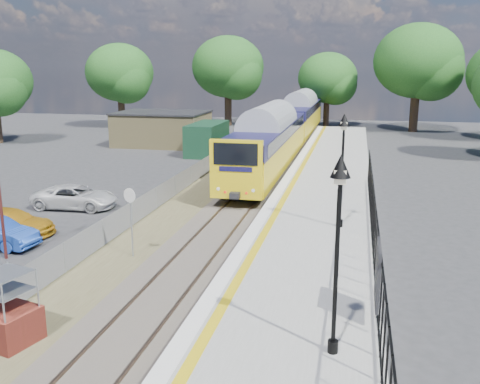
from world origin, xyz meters
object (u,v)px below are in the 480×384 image
(victorian_lamp_north, at_px, (343,144))
(car_yellow, at_px, (10,222))
(brick_plinth, at_px, (8,310))
(car_white, at_px, (75,197))
(victorian_lamp_south, at_px, (339,209))
(speed_sign, at_px, (131,211))
(train, at_px, (288,125))

(victorian_lamp_north, height_order, car_yellow, victorian_lamp_north)
(brick_plinth, xyz_separation_m, car_white, (-5.41, 13.20, -0.39))
(brick_plinth, distance_m, car_yellow, 10.33)
(victorian_lamp_north, bearing_deg, victorian_lamp_south, -88.85)
(victorian_lamp_south, distance_m, victorian_lamp_north, 10.00)
(car_white, bearing_deg, car_yellow, 170.69)
(brick_plinth, bearing_deg, speed_sign, 85.72)
(car_white, bearing_deg, speed_sign, -139.96)
(victorian_lamp_north, distance_m, car_yellow, 14.78)
(victorian_lamp_north, xyz_separation_m, brick_plinth, (-8.31, -9.82, -3.30))
(victorian_lamp_south, height_order, car_white, victorian_lamp_south)
(victorian_lamp_south, xyz_separation_m, victorian_lamp_north, (-0.20, 10.00, 0.00))
(train, bearing_deg, brick_plinth, -95.00)
(brick_plinth, relative_size, car_white, 0.47)
(train, bearing_deg, victorian_lamp_north, -77.87)
(car_white, bearing_deg, train, -24.67)
(speed_sign, height_order, car_yellow, speed_sign)
(car_yellow, bearing_deg, victorian_lamp_south, -122.09)
(train, height_order, car_yellow, train)
(car_yellow, bearing_deg, speed_sign, -104.98)
(train, xyz_separation_m, car_yellow, (-8.94, -26.04, -1.76))
(victorian_lamp_south, relative_size, car_yellow, 1.15)
(brick_plinth, bearing_deg, victorian_lamp_north, 49.75)
(speed_sign, bearing_deg, train, 103.09)
(train, xyz_separation_m, car_white, (-8.43, -21.29, -1.73))
(victorian_lamp_south, xyz_separation_m, car_yellow, (-14.44, 8.63, -3.72))
(victorian_lamp_south, distance_m, car_yellow, 17.23)
(brick_plinth, relative_size, car_yellow, 0.52)
(victorian_lamp_south, bearing_deg, brick_plinth, 178.79)
(victorian_lamp_north, distance_m, car_white, 14.61)
(victorian_lamp_south, bearing_deg, train, 99.01)
(victorian_lamp_north, xyz_separation_m, speed_sign, (-7.80, -2.95, -2.40))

